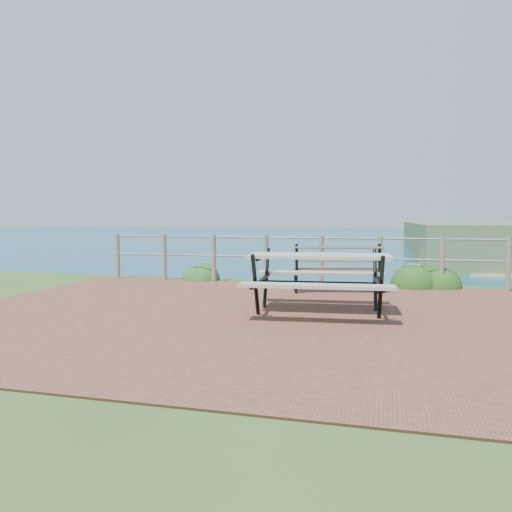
{
  "coord_description": "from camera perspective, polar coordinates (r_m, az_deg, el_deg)",
  "views": [
    {
      "loc": [
        1.31,
        -6.68,
        1.34
      ],
      "look_at": [
        -0.77,
        1.11,
        0.75
      ],
      "focal_mm": 35.0,
      "sensor_mm": 36.0,
      "label": 1
    }
  ],
  "objects": [
    {
      "name": "shrub_lip_west",
      "position": [
        11.13,
        -6.1,
        -2.75
      ],
      "size": [
        0.78,
        0.78,
        0.52
      ],
      "primitive_type": "ellipsoid",
      "color": "#28521F",
      "rests_on": "ground"
    },
    {
      "name": "ground",
      "position": [
        6.94,
        3.79,
        -6.96
      ],
      "size": [
        10.0,
        7.0,
        0.12
      ],
      "primitive_type": "cube",
      "color": "brown",
      "rests_on": "ground"
    },
    {
      "name": "shrub_lip_east",
      "position": [
        10.49,
        18.94,
        -3.38
      ],
      "size": [
        0.89,
        0.89,
        0.67
      ],
      "primitive_type": "ellipsoid",
      "color": "#214415",
      "rests_on": "ground"
    },
    {
      "name": "picnic_table",
      "position": [
        7.12,
        7.16,
        -2.39
      ],
      "size": [
        2.04,
        1.7,
        0.83
      ],
      "rotation": [
        0.0,
        0.0,
        0.1
      ],
      "color": "gray",
      "rests_on": "ground"
    },
    {
      "name": "ocean",
      "position": [
        206.69,
        14.58,
        3.69
      ],
      "size": [
        1200.0,
        1200.0,
        0.0
      ],
      "primitive_type": "plane",
      "color": "#14627C",
      "rests_on": "ground"
    },
    {
      "name": "safety_railing",
      "position": [
        10.15,
        7.46,
        -0.18
      ],
      "size": [
        9.4,
        0.1,
        1.0
      ],
      "color": "#6B5B4C",
      "rests_on": "ground"
    },
    {
      "name": "park_bench",
      "position": [
        9.14,
        9.16,
        -0.59
      ],
      "size": [
        1.63,
        0.76,
        0.89
      ],
      "rotation": [
        0.0,
        0.0,
        0.24
      ],
      "color": "brown",
      "rests_on": "ground"
    }
  ]
}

